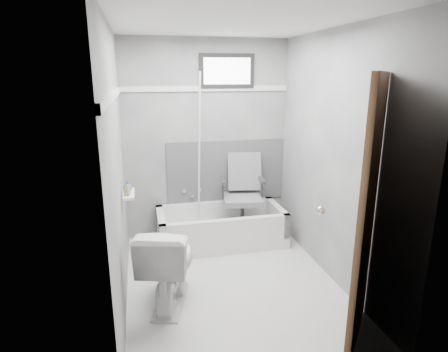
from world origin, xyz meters
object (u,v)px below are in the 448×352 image
object	(u,v)px
toilet	(168,264)
soap_bottle_a	(127,190)
soap_bottle_b	(127,186)
door	(428,231)
office_chair	(242,194)
bathtub	(221,226)

from	to	relation	value
toilet	soap_bottle_a	distance (m)	0.77
soap_bottle_b	soap_bottle_a	bearing A→B (deg)	-90.03
toilet	soap_bottle_a	bearing A→B (deg)	-33.40
door	soap_bottle_a	distance (m)	2.43
office_chair	soap_bottle_b	size ratio (longest dim) A/B	8.92
bathtub	soap_bottle_a	bearing A→B (deg)	-144.93
bathtub	toilet	xyz separation A→B (m)	(-0.72, -1.10, 0.17)
bathtub	soap_bottle_b	distance (m)	1.41
door	soap_bottle_b	distance (m)	2.51
toilet	soap_bottle_a	xyz separation A→B (m)	(-0.32, 0.38, 0.59)
soap_bottle_b	bathtub	bearing A→B (deg)	29.55
office_chair	toilet	world-z (taller)	office_chair
bathtub	soap_bottle_a	size ratio (longest dim) A/B	15.20
toilet	bathtub	bearing A→B (deg)	-106.76
toilet	door	world-z (taller)	door
bathtub	toilet	bearing A→B (deg)	-122.97
toilet	office_chair	bearing A→B (deg)	-114.54
soap_bottle_a	soap_bottle_b	bearing A→B (deg)	89.97
bathtub	soap_bottle_a	xyz separation A→B (m)	(-1.04, -0.73, 0.76)
toilet	soap_bottle_b	distance (m)	0.84
door	office_chair	bearing A→B (deg)	105.01
toilet	soap_bottle_b	size ratio (longest dim) A/B	7.36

